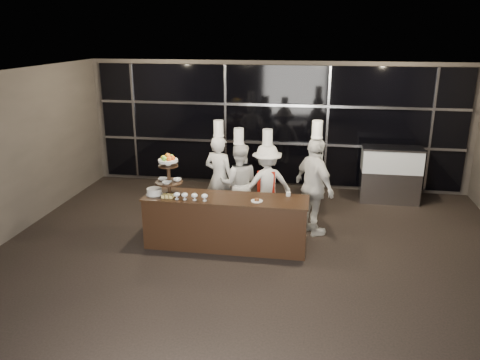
% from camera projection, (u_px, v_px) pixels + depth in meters
% --- Properties ---
extents(room, '(10.00, 10.00, 10.00)m').
position_uv_depth(room, '(243.00, 196.00, 6.40)').
color(room, black).
rests_on(room, ground).
extents(window_wall, '(8.60, 0.10, 2.80)m').
position_uv_depth(window_wall, '(276.00, 126.00, 11.04)').
color(window_wall, black).
rests_on(window_wall, ground).
extents(buffet_counter, '(2.84, 0.74, 0.92)m').
position_uv_depth(buffet_counter, '(226.00, 222.00, 8.17)').
color(buffet_counter, black).
rests_on(buffet_counter, ground).
extents(display_stand, '(0.48, 0.48, 0.74)m').
position_uv_depth(display_stand, '(169.00, 171.00, 8.06)').
color(display_stand, black).
rests_on(display_stand, buffet_counter).
extents(compotes, '(0.60, 0.11, 0.12)m').
position_uv_depth(compotes, '(190.00, 195.00, 7.89)').
color(compotes, silver).
rests_on(compotes, buffet_counter).
extents(layer_cake, '(0.30, 0.30, 0.11)m').
position_uv_depth(layer_cake, '(154.00, 191.00, 8.16)').
color(layer_cake, white).
rests_on(layer_cake, buffet_counter).
extents(pastry_squares, '(0.20, 0.13, 0.05)m').
position_uv_depth(pastry_squares, '(168.00, 196.00, 8.02)').
color(pastry_squares, '#F5DC78').
rests_on(pastry_squares, buffet_counter).
extents(small_plate, '(0.20, 0.20, 0.05)m').
position_uv_depth(small_plate, '(257.00, 200.00, 7.85)').
color(small_plate, white).
rests_on(small_plate, buffet_counter).
extents(chef_cup, '(0.08, 0.08, 0.07)m').
position_uv_depth(chef_cup, '(288.00, 194.00, 8.09)').
color(chef_cup, white).
rests_on(chef_cup, buffet_counter).
extents(display_case, '(1.29, 0.56, 1.24)m').
position_uv_depth(display_case, '(391.00, 172.00, 10.29)').
color(display_case, '#A5A5AA').
rests_on(display_case, ground).
extents(chef_a, '(0.73, 0.60, 2.02)m').
position_uv_depth(chef_a, '(219.00, 177.00, 9.27)').
color(chef_a, silver).
rests_on(chef_a, ground).
extents(chef_b, '(0.86, 0.72, 1.90)m').
position_uv_depth(chef_b, '(239.00, 183.00, 9.15)').
color(chef_b, silver).
rests_on(chef_b, ground).
extents(chef_c, '(1.17, 0.93, 1.88)m').
position_uv_depth(chef_c, '(267.00, 184.00, 9.13)').
color(chef_c, white).
rests_on(chef_c, ground).
extents(chef_d, '(1.00, 1.15, 2.15)m').
position_uv_depth(chef_d, '(314.00, 186.00, 8.55)').
color(chef_d, silver).
rests_on(chef_d, ground).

